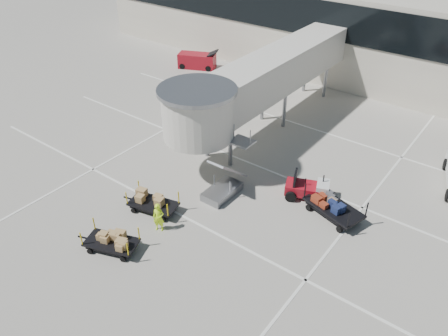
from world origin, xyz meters
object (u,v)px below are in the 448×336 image
at_px(ground_worker, 159,217).
at_px(box_cart_near, 113,243).
at_px(belt_loader, 197,61).
at_px(suitcase_cart, 335,208).
at_px(box_cart_far, 153,204).
at_px(baggage_tug, 308,189).

bearing_deg(ground_worker, box_cart_near, -133.87).
bearing_deg(belt_loader, suitcase_cart, -56.07).
bearing_deg(box_cart_far, box_cart_near, -92.45).
height_order(suitcase_cart, box_cart_far, suitcase_cart).
relative_size(baggage_tug, suitcase_cart, 0.67).
bearing_deg(ground_worker, baggage_tug, 28.27).
bearing_deg(belt_loader, box_cart_near, -83.60).
bearing_deg(box_cart_near, baggage_tug, 40.28).
height_order(box_cart_near, box_cart_far, box_cart_far).
height_order(baggage_tug, box_cart_far, baggage_tug).
bearing_deg(belt_loader, ground_worker, -78.99).
height_order(box_cart_near, belt_loader, belt_loader).
distance_m(suitcase_cart, ground_worker, 9.96).
relative_size(box_cart_near, ground_worker, 1.97).
distance_m(box_cart_near, box_cart_far, 3.68).
bearing_deg(box_cart_near, suitcase_cart, 30.05).
xyz_separation_m(baggage_tug, ground_worker, (-5.09, -7.59, 0.26)).
relative_size(suitcase_cart, ground_worker, 2.42).
distance_m(box_cart_far, belt_loader, 23.12).
distance_m(ground_worker, belt_loader, 24.74).
relative_size(box_cart_far, ground_worker, 2.04).
distance_m(box_cart_far, ground_worker, 1.78).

